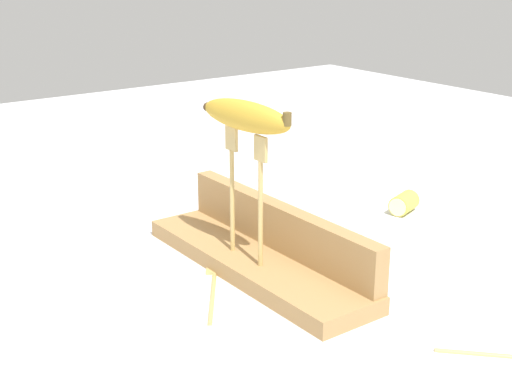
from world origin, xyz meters
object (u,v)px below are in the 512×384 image
(fork_stand_center, at_px, (246,184))
(banana_chunk_near, at_px, (404,203))
(fork_fallen_far, at_px, (213,282))
(banana_raised_center, at_px, (246,116))

(fork_stand_center, xyz_separation_m, banana_chunk_near, (-0.04, 0.39, -0.12))
(fork_fallen_far, distance_m, banana_chunk_near, 0.45)
(banana_raised_center, bearing_deg, fork_stand_center, 6.61)
(fork_stand_center, height_order, banana_chunk_near, fork_stand_center)
(banana_chunk_near, bearing_deg, fork_fallen_far, -84.15)
(fork_stand_center, distance_m, banana_raised_center, 0.10)
(fork_fallen_far, height_order, banana_chunk_near, banana_chunk_near)
(banana_raised_center, xyz_separation_m, banana_chunk_near, (-0.04, 0.39, -0.22))
(fork_stand_center, bearing_deg, fork_fallen_far, -86.88)
(fork_stand_center, relative_size, fork_fallen_far, 1.18)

